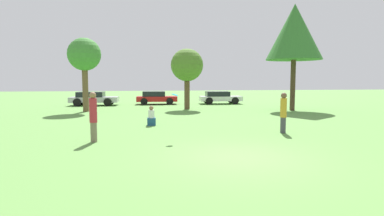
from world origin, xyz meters
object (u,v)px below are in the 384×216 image
person_catcher (283,112)px  tree_1 (187,66)px  frisbee (175,95)px  tree_0 (84,56)px  parked_car_red (156,97)px  person_thrower (93,116)px  parked_car_white (220,97)px  tree_2 (294,32)px  bystander_sitting (151,117)px  parked_car_silver (93,98)px

person_catcher → tree_1: size_ratio=0.37×
frisbee → tree_0: 13.25m
parked_car_red → tree_0: bearing=-128.4°
tree_1 → tree_0: bearing=-175.1°
parked_car_red → tree_1: bearing=-65.4°
person_thrower → person_catcher: 8.04m
parked_car_red → parked_car_white: (6.27, -0.49, 0.00)m
person_catcher → tree_2: bearing=-124.6°
frisbee → parked_car_red: (0.06, 18.14, -1.11)m
person_thrower → parked_car_red: bearing=74.8°
person_catcher → frisbee: size_ratio=6.87×
bystander_sitting → parked_car_red: size_ratio=0.26×
parked_car_white → person_thrower: bearing=-115.2°
tree_1 → person_catcher: bearing=-77.6°
bystander_sitting → parked_car_silver: bearing=109.8°
parked_car_red → frisbee: bearing=-87.4°
tree_1 → parked_car_silver: (-8.07, 5.14, -2.82)m
person_catcher → parked_car_silver: size_ratio=0.41×
parked_car_red → parked_car_white: 6.29m
bystander_sitting → parked_car_white: bearing=62.5°
tree_0 → bystander_sitting: bearing=-59.7°
bystander_sitting → frisbee: bearing=-78.3°
person_catcher → tree_1: bearing=-83.0°
person_thrower → parked_car_red: size_ratio=0.48×
person_catcher → parked_car_red: size_ratio=0.45×
person_thrower → parked_car_red: 18.48m
tree_0 → tree_1: size_ratio=1.12×
person_catcher → tree_1: (-2.59, 11.83, 2.54)m
bystander_sitting → tree_1: bearing=70.0°
bystander_sitting → parked_car_red: 14.25m
person_thrower → person_catcher: person_thrower is taller
tree_1 → parked_car_silver: tree_1 is taller
tree_2 → frisbee: bearing=-135.1°
parked_car_silver → parked_car_white: bearing=2.8°
bystander_sitting → tree_0: size_ratio=0.19×
bystander_sitting → tree_1: size_ratio=0.21×
parked_car_white → tree_2: bearing=-59.3°
bystander_sitting → parked_car_silver: size_ratio=0.23×
parked_car_red → person_catcher: bearing=-71.7°
tree_1 → parked_car_white: size_ratio=1.16×
tree_1 → parked_car_white: tree_1 is taller
person_thrower → parked_car_white: size_ratio=0.45×
tree_0 → parked_car_white: 13.58m
bystander_sitting → tree_2: size_ratio=0.13×
tree_2 → parked_car_silver: 18.44m
tree_0 → person_thrower: bearing=-78.9°
person_thrower → parked_car_white: person_thrower is taller
person_catcher → tree_0: (-10.35, 11.16, 3.19)m
tree_0 → parked_car_white: bearing=26.3°
frisbee → bystander_sitting: (-0.81, 3.93, -1.35)m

